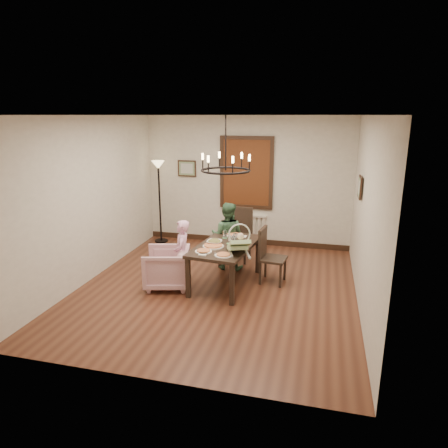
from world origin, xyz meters
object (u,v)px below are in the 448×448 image
at_px(dining_table, 226,249).
at_px(seated_man, 227,241).
at_px(armchair, 167,268).
at_px(elderly_woman, 182,259).
at_px(baby_bouncer, 239,244).
at_px(chair_far, 238,235).
at_px(chair_right, 273,256).
at_px(drinking_glass, 234,240).
at_px(floor_lamp, 160,203).

bearing_deg(dining_table, seated_man, 108.19).
distance_m(armchair, elderly_woman, 0.29).
xyz_separation_m(seated_man, baby_bouncer, (0.45, -1.12, 0.35)).
bearing_deg(elderly_woman, chair_far, 142.17).
bearing_deg(seated_man, elderly_woman, 60.05).
distance_m(dining_table, baby_bouncer, 0.55).
height_order(chair_far, chair_right, chair_far).
xyz_separation_m(dining_table, chair_far, (-0.04, 1.20, -0.10)).
relative_size(seated_man, drinking_glass, 7.94).
height_order(armchair, seated_man, seated_man).
relative_size(baby_bouncer, drinking_glass, 3.78).
relative_size(armchair, seated_man, 0.70).
bearing_deg(chair_right, elderly_woman, 116.53).
relative_size(drinking_glass, floor_lamp, 0.07).
xyz_separation_m(dining_table, seated_man, (-0.15, 0.73, -0.10)).
height_order(chair_right, elderly_woman, chair_right).
bearing_deg(floor_lamp, baby_bouncer, -45.48).
height_order(drinking_glass, floor_lamp, floor_lamp).
height_order(dining_table, armchair, dining_table).
relative_size(dining_table, floor_lamp, 0.89).
relative_size(chair_far, seated_man, 1.00).
bearing_deg(baby_bouncer, chair_far, 80.77).
distance_m(elderly_woman, seated_man, 1.13).
xyz_separation_m(baby_bouncer, drinking_glass, (-0.18, 0.46, -0.10)).
relative_size(dining_table, baby_bouncer, 3.21).
bearing_deg(baby_bouncer, chair_right, 33.51).
bearing_deg(dining_table, baby_bouncer, -45.06).
distance_m(chair_right, seated_man, 1.03).
relative_size(armchair, floor_lamp, 0.41).
bearing_deg(baby_bouncer, dining_table, 106.74).
relative_size(chair_far, elderly_woman, 1.11).
bearing_deg(floor_lamp, dining_table, -44.35).
height_order(seated_man, drinking_glass, seated_man).
xyz_separation_m(armchair, baby_bouncer, (1.24, -0.06, 0.54)).
height_order(dining_table, chair_right, chair_right).
bearing_deg(drinking_glass, baby_bouncer, -67.98).
bearing_deg(chair_right, dining_table, 116.23).
distance_m(dining_table, armchair, 1.03).
distance_m(elderly_woman, drinking_glass, 0.92).
bearing_deg(floor_lamp, chair_far, -20.99).
relative_size(elderly_woman, floor_lamp, 0.53).
height_order(baby_bouncer, drinking_glass, baby_bouncer).
bearing_deg(dining_table, armchair, -153.53).
relative_size(chair_right, baby_bouncer, 1.94).
relative_size(dining_table, chair_right, 1.66).
bearing_deg(chair_right, armchair, 116.29).
bearing_deg(drinking_glass, chair_far, 97.99).
bearing_deg(drinking_glass, dining_table, -150.95).
height_order(dining_table, chair_far, chair_far).
relative_size(chair_far, floor_lamp, 0.58).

